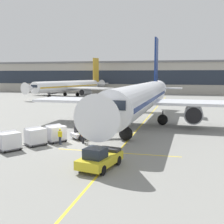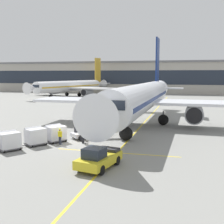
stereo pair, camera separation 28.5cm
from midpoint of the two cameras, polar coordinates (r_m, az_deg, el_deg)
ground_plane at (r=31.98m, az=-8.42°, el=-6.06°), size 600.00×600.00×0.00m
parked_airplane at (r=42.39m, az=5.63°, el=2.71°), size 32.19×42.53×14.48m
belt_loader at (r=34.15m, az=-5.05°, el=-3.55°), size 4.27×4.67×3.46m
baggage_cart_lead at (r=32.57m, az=-11.29°, el=-4.07°), size 2.44×2.71×1.91m
baggage_cart_second at (r=31.55m, az=-15.05°, el=-4.56°), size 2.44×2.71×1.91m
baggage_cart_third at (r=30.22m, az=-19.82°, el=-5.27°), size 2.44×2.71×1.91m
pushback_tug at (r=23.25m, az=-2.79°, el=-9.04°), size 2.95×4.74×1.83m
ground_crew_by_loader at (r=31.26m, az=-10.41°, el=-4.54°), size 0.54×0.36×1.74m
ground_crew_by_carts at (r=31.52m, az=-5.97°, el=-4.36°), size 0.29×0.57×1.74m
ground_crew_marshaller at (r=33.22m, az=-6.23°, el=-3.75°), size 0.50×0.41×1.74m
ground_crew_wingwalker at (r=32.38m, az=-6.38°, el=-4.05°), size 0.52×0.38×1.74m
safety_cone_engine_keepout at (r=39.76m, az=-5.43°, el=-2.84°), size 0.63×0.63×0.71m
safety_cone_wingtip at (r=40.56m, az=-3.27°, el=-2.57°), size 0.69×0.69×0.78m
apron_guidance_line_lead_in at (r=42.18m, az=5.42°, el=-2.72°), size 0.20×110.00×0.01m
apron_guidance_line_stop_bar at (r=27.88m, az=0.71°, el=-7.98°), size 12.00×0.20×0.01m
terminal_building at (r=123.05m, az=2.97°, el=6.86°), size 117.01×19.67×12.49m
distant_airplane at (r=98.23m, az=-8.40°, el=5.01°), size 31.25×39.38×13.45m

